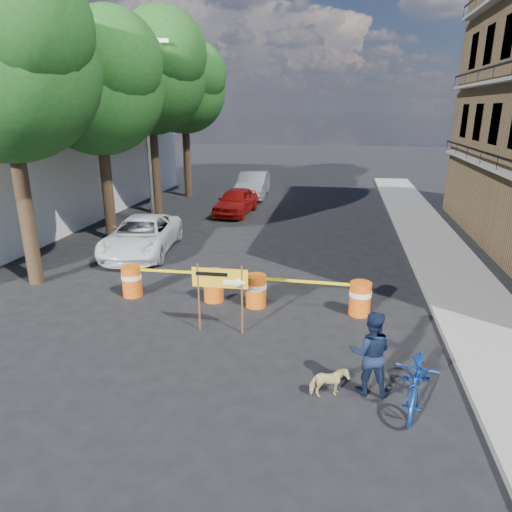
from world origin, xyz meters
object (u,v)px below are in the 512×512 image
at_px(dog, 329,383).
at_px(sedan_red, 236,201).
at_px(suv_white, 142,236).
at_px(sedan_silver, 253,185).
at_px(barrel_far_left, 132,281).
at_px(barrel_mid_left, 214,285).
at_px(barrel_mid_right, 256,290).
at_px(detour_sign, 227,284).
at_px(bicycle, 420,354).
at_px(barrel_far_right, 360,298).
at_px(pedestrian, 371,353).

bearing_deg(dog, sedan_red, -2.12).
relative_size(dog, suv_white, 0.15).
bearing_deg(sedan_silver, dog, -77.91).
distance_m(barrel_far_left, barrel_mid_left, 2.42).
distance_m(barrel_mid_right, sedan_red, 11.61).
relative_size(barrel_mid_left, dog, 1.27).
xyz_separation_m(detour_sign, bicycle, (4.09, -2.12, -0.25)).
distance_m(sedan_red, sedan_silver, 4.71).
bearing_deg(bicycle, dog, -164.10).
distance_m(barrel_far_right, bicycle, 3.88).
bearing_deg(bicycle, barrel_mid_right, 147.33).
xyz_separation_m(barrel_far_left, bicycle, (7.35, -3.84, 0.55)).
distance_m(barrel_far_left, detour_sign, 3.77).
relative_size(barrel_mid_right, detour_sign, 0.52).
height_order(detour_sign, bicycle, bicycle).
height_order(barrel_far_left, barrel_far_right, same).
height_order(barrel_far_right, sedan_red, sedan_red).
bearing_deg(pedestrian, dog, 22.14).
bearing_deg(barrel_mid_left, suv_white, 134.81).
bearing_deg(pedestrian, barrel_far_left, -28.34).
distance_m(barrel_far_left, barrel_mid_right, 3.67).
relative_size(barrel_far_left, sedan_silver, 0.19).
bearing_deg(barrel_far_right, detour_sign, -153.12).
xyz_separation_m(barrel_mid_left, suv_white, (-3.85, 3.88, 0.20)).
height_order(bicycle, sedan_red, bicycle).
distance_m(barrel_far_right, sedan_red, 12.67).
xyz_separation_m(barrel_far_right, bicycle, (0.89, -3.74, 0.55)).
xyz_separation_m(barrel_far_left, pedestrian, (6.51, -3.63, 0.37)).
relative_size(pedestrian, suv_white, 0.35).
xyz_separation_m(bicycle, sedan_silver, (-6.78, 19.66, -0.25)).
bearing_deg(sedan_silver, barrel_far_left, -94.72).
bearing_deg(detour_sign, suv_white, 128.16).
xyz_separation_m(barrel_mid_right, suv_white, (-5.10, 4.03, 0.20)).
bearing_deg(barrel_mid_right, sedan_silver, 101.02).
height_order(barrel_far_left, suv_white, suv_white).
bearing_deg(sedan_red, barrel_far_left, -88.27).
bearing_deg(dog, suv_white, 21.21).
xyz_separation_m(barrel_mid_left, bicycle, (4.93, -3.92, 0.55)).
relative_size(barrel_far_right, suv_white, 0.19).
distance_m(barrel_mid_left, detour_sign, 2.14).
relative_size(bicycle, dog, 2.87).
distance_m(barrel_mid_left, dog, 5.22).
distance_m(barrel_mid_right, pedestrian, 4.57).
distance_m(pedestrian, dog, 0.96).
xyz_separation_m(barrel_mid_left, sedan_red, (-1.85, 11.03, 0.19)).
distance_m(barrel_mid_left, sedan_silver, 15.85).
bearing_deg(barrel_mid_right, bicycle, -45.65).
bearing_deg(dog, bicycle, -108.27).
height_order(barrel_far_left, pedestrian, pedestrian).
height_order(pedestrian, bicycle, bicycle).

